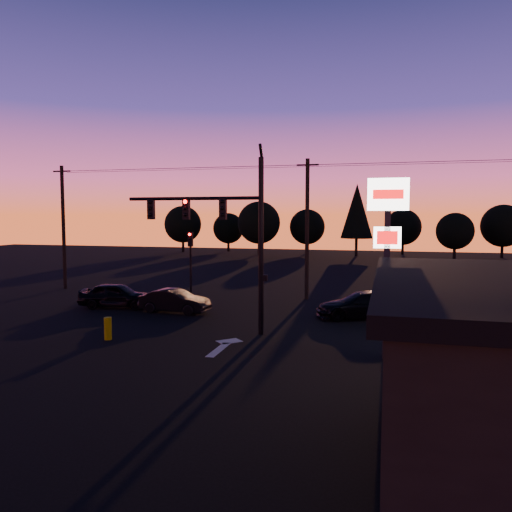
{
  "coord_description": "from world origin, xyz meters",
  "views": [
    {
      "loc": [
        7.03,
        -17.72,
        5.45
      ],
      "look_at": [
        1.0,
        5.0,
        3.5
      ],
      "focal_mm": 35.0,
      "sensor_mm": 36.0,
      "label": 1
    }
  ],
  "objects_px": {
    "car_mid": "(175,301)",
    "suv_parked": "(460,381)",
    "pylon_sign": "(387,229)",
    "bollard": "(108,329)",
    "car_left": "(117,295)",
    "car_right": "(362,305)",
    "traffic_signal_mast": "(227,226)",
    "secondary_signal": "(190,256)"
  },
  "relations": [
    {
      "from": "car_left",
      "to": "bollard",
      "type": "bearing_deg",
      "value": -162.01
    },
    {
      "from": "car_left",
      "to": "pylon_sign",
      "type": "bearing_deg",
      "value": -123.25
    },
    {
      "from": "secondary_signal",
      "to": "car_left",
      "type": "xyz_separation_m",
      "value": [
        -3.32,
        -3.3,
        -2.13
      ]
    },
    {
      "from": "secondary_signal",
      "to": "car_left",
      "type": "bearing_deg",
      "value": -135.18
    },
    {
      "from": "car_mid",
      "to": "traffic_signal_mast",
      "type": "bearing_deg",
      "value": -127.29
    },
    {
      "from": "secondary_signal",
      "to": "pylon_sign",
      "type": "relative_size",
      "value": 0.64
    },
    {
      "from": "car_mid",
      "to": "car_right",
      "type": "height_order",
      "value": "car_right"
    },
    {
      "from": "bollard",
      "to": "car_mid",
      "type": "height_order",
      "value": "car_mid"
    },
    {
      "from": "pylon_sign",
      "to": "car_mid",
      "type": "distance_m",
      "value": 13.66
    },
    {
      "from": "car_mid",
      "to": "secondary_signal",
      "type": "bearing_deg",
      "value": 12.16
    },
    {
      "from": "bollard",
      "to": "car_mid",
      "type": "relative_size",
      "value": 0.25
    },
    {
      "from": "pylon_sign",
      "to": "car_mid",
      "type": "relative_size",
      "value": 1.71
    },
    {
      "from": "car_left",
      "to": "car_right",
      "type": "relative_size",
      "value": 0.89
    },
    {
      "from": "car_left",
      "to": "car_right",
      "type": "bearing_deg",
      "value": -97.1
    },
    {
      "from": "secondary_signal",
      "to": "bollard",
      "type": "height_order",
      "value": "secondary_signal"
    },
    {
      "from": "pylon_sign",
      "to": "bollard",
      "type": "xyz_separation_m",
      "value": [
        -11.73,
        -0.17,
        -4.42
      ]
    },
    {
      "from": "secondary_signal",
      "to": "pylon_sign",
      "type": "distance_m",
      "value": 15.75
    },
    {
      "from": "pylon_sign",
      "to": "car_left",
      "type": "height_order",
      "value": "pylon_sign"
    },
    {
      "from": "car_mid",
      "to": "suv_parked",
      "type": "distance_m",
      "value": 17.06
    },
    {
      "from": "suv_parked",
      "to": "pylon_sign",
      "type": "bearing_deg",
      "value": 121.33
    },
    {
      "from": "secondary_signal",
      "to": "car_mid",
      "type": "relative_size",
      "value": 1.1
    },
    {
      "from": "car_right",
      "to": "traffic_signal_mast",
      "type": "bearing_deg",
      "value": -69.68
    },
    {
      "from": "pylon_sign",
      "to": "bollard",
      "type": "height_order",
      "value": "pylon_sign"
    },
    {
      "from": "car_left",
      "to": "suv_parked",
      "type": "bearing_deg",
      "value": -131.67
    },
    {
      "from": "pylon_sign",
      "to": "bollard",
      "type": "relative_size",
      "value": 6.93
    },
    {
      "from": "car_right",
      "to": "bollard",
      "type": "bearing_deg",
      "value": -73.56
    },
    {
      "from": "traffic_signal_mast",
      "to": "suv_parked",
      "type": "relative_size",
      "value": 1.71
    },
    {
      "from": "pylon_sign",
      "to": "car_left",
      "type": "xyz_separation_m",
      "value": [
        -15.32,
        6.69,
        -4.18
      ]
    },
    {
      "from": "pylon_sign",
      "to": "car_right",
      "type": "height_order",
      "value": "pylon_sign"
    },
    {
      "from": "car_right",
      "to": "pylon_sign",
      "type": "bearing_deg",
      "value": -9.63
    },
    {
      "from": "traffic_signal_mast",
      "to": "car_mid",
      "type": "xyz_separation_m",
      "value": [
        -4.31,
        3.69,
        -4.28
      ]
    },
    {
      "from": "traffic_signal_mast",
      "to": "suv_parked",
      "type": "distance_m",
      "value": 12.16
    },
    {
      "from": "traffic_signal_mast",
      "to": "bollard",
      "type": "distance_m",
      "value": 6.95
    },
    {
      "from": "secondary_signal",
      "to": "suv_parked",
      "type": "relative_size",
      "value": 0.87
    },
    {
      "from": "traffic_signal_mast",
      "to": "suv_parked",
      "type": "xyz_separation_m",
      "value": [
        9.21,
        -6.7,
        -4.24
      ]
    },
    {
      "from": "car_mid",
      "to": "pylon_sign",
      "type": "bearing_deg",
      "value": -115.17
    },
    {
      "from": "pylon_sign",
      "to": "car_mid",
      "type": "height_order",
      "value": "pylon_sign"
    },
    {
      "from": "secondary_signal",
      "to": "bollard",
      "type": "distance_m",
      "value": 10.43
    },
    {
      "from": "car_right",
      "to": "suv_parked",
      "type": "relative_size",
      "value": 0.97
    },
    {
      "from": "traffic_signal_mast",
      "to": "pylon_sign",
      "type": "height_order",
      "value": "traffic_signal_mast"
    },
    {
      "from": "secondary_signal",
      "to": "pylon_sign",
      "type": "height_order",
      "value": "pylon_sign"
    },
    {
      "from": "traffic_signal_mast",
      "to": "secondary_signal",
      "type": "bearing_deg",
      "value": 123.19
    }
  ]
}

